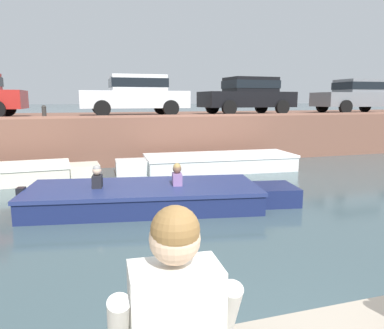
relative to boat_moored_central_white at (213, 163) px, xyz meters
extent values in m
plane|color=#3D5156|center=(-2.61, -4.01, -0.27)|extent=(400.00, 400.00, 0.00)
cube|color=brown|center=(-2.61, 4.54, 0.59)|extent=(60.00, 6.00, 1.72)
cube|color=#925F4C|center=(-2.61, 1.66, 1.49)|extent=(60.00, 0.24, 0.08)
cube|color=silver|center=(-4.12, 0.04, -0.05)|extent=(0.91, 0.88, 0.43)
cube|color=white|center=(0.25, -0.02, -0.04)|extent=(4.98, 2.00, 0.45)
cube|color=white|center=(-2.68, 0.18, -0.04)|extent=(1.03, 0.99, 0.45)
cube|color=white|center=(0.25, -0.02, 0.23)|extent=(5.04, 2.06, 0.08)
cube|color=brown|center=(0.61, -0.04, 0.13)|extent=(0.34, 1.53, 0.06)
cube|color=navy|center=(-2.96, -3.62, -0.06)|extent=(5.13, 2.72, 0.40)
cube|color=navy|center=(-0.08, -4.12, -0.06)|extent=(1.14, 1.20, 0.40)
cube|color=navy|center=(-2.96, -3.62, 0.18)|extent=(5.20, 2.78, 0.08)
cube|color=brown|center=(-3.32, -3.56, 0.08)|extent=(0.53, 1.73, 0.06)
cube|color=black|center=(-5.46, -3.18, 0.04)|extent=(0.19, 0.22, 0.45)
cube|color=#8C669E|center=(-2.24, -3.74, 0.26)|extent=(0.25, 0.35, 0.44)
sphere|color=brown|center=(-2.24, -3.74, 0.58)|extent=(0.19, 0.19, 0.19)
sphere|color=tan|center=(-2.24, -3.74, 0.62)|extent=(0.17, 0.17, 0.17)
cube|color=black|center=(-3.92, -3.45, 0.26)|extent=(0.25, 0.35, 0.44)
sphere|color=beige|center=(-3.92, -3.45, 0.58)|extent=(0.19, 0.19, 0.19)
sphere|color=gray|center=(-3.92, -3.45, 0.62)|extent=(0.17, 0.17, 0.17)
cylinder|color=black|center=(-6.68, 4.02, 1.75)|extent=(0.61, 0.21, 0.60)
cube|color=white|center=(-2.08, 3.21, 2.07)|extent=(4.09, 1.83, 0.64)
cube|color=white|center=(-1.92, 3.21, 2.69)|extent=(2.06, 1.58, 0.60)
cube|color=black|center=(-1.92, 3.21, 2.69)|extent=(2.14, 1.62, 0.33)
cylinder|color=black|center=(-3.35, 2.34, 1.75)|extent=(0.60, 0.19, 0.60)
cylinder|color=black|center=(-3.32, 4.13, 1.75)|extent=(0.60, 0.19, 0.60)
cylinder|color=black|center=(-0.84, 2.29, 1.75)|extent=(0.60, 0.19, 0.60)
cylinder|color=black|center=(-0.81, 4.09, 1.75)|extent=(0.60, 0.19, 0.60)
cube|color=black|center=(2.72, 3.21, 2.07)|extent=(4.00, 1.84, 0.64)
cube|color=black|center=(2.88, 3.22, 2.69)|extent=(2.03, 1.55, 0.60)
cube|color=black|center=(2.88, 3.22, 2.69)|extent=(2.11, 1.59, 0.33)
cylinder|color=black|center=(1.54, 2.31, 1.75)|extent=(0.61, 0.21, 0.60)
cylinder|color=black|center=(1.47, 4.01, 1.75)|extent=(0.61, 0.21, 0.60)
cylinder|color=black|center=(3.98, 2.41, 1.75)|extent=(0.61, 0.21, 0.60)
cylinder|color=black|center=(3.90, 4.12, 1.75)|extent=(0.61, 0.21, 0.60)
cube|color=slate|center=(8.39, 3.21, 2.07)|extent=(4.03, 1.85, 0.64)
cube|color=slate|center=(8.55, 3.21, 2.69)|extent=(2.04, 1.57, 0.60)
cube|color=black|center=(8.55, 3.21, 2.69)|extent=(2.12, 1.61, 0.33)
cylinder|color=black|center=(7.13, 2.39, 1.75)|extent=(0.61, 0.20, 0.60)
cylinder|color=black|center=(7.20, 4.13, 1.75)|extent=(0.61, 0.20, 0.60)
cylinder|color=black|center=(9.65, 4.03, 1.75)|extent=(0.61, 0.20, 0.60)
cylinder|color=#2D2B28|center=(-5.26, 1.79, 1.63)|extent=(0.14, 0.14, 0.35)
sphere|color=#2D2B28|center=(-5.26, 1.79, 1.82)|extent=(0.15, 0.15, 0.15)
cube|color=silver|center=(-3.98, -10.16, 1.17)|extent=(0.37, 0.24, 0.52)
cylinder|color=silver|center=(-3.76, -10.13, 1.12)|extent=(0.11, 0.29, 0.47)
sphere|color=beige|center=(-3.98, -10.16, 1.54)|extent=(0.20, 0.20, 0.20)
sphere|color=olive|center=(-3.98, -10.17, 1.58)|extent=(0.19, 0.19, 0.19)
camera|label=1|loc=(-4.32, -11.48, 2.07)|focal=35.00mm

